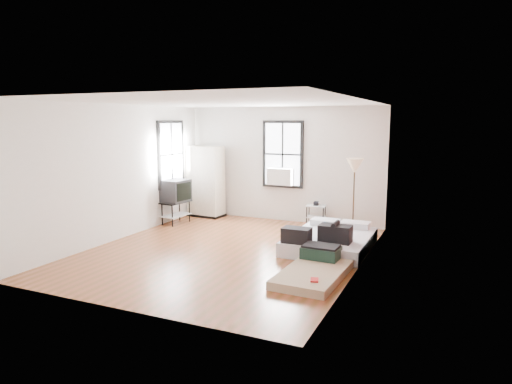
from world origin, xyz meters
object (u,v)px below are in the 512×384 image
at_px(tv_stand, 176,192).
at_px(mattress_main, 330,240).
at_px(floor_lamp, 355,170).
at_px(side_table, 316,210).
at_px(mattress_bare, 316,268).
at_px(wardrobe, 206,182).

bearing_deg(tv_stand, mattress_main, -2.25).
relative_size(mattress_main, floor_lamp, 1.21).
bearing_deg(tv_stand, side_table, 26.55).
bearing_deg(floor_lamp, side_table, 153.76).
relative_size(mattress_main, tv_stand, 1.89).
relative_size(mattress_main, side_table, 3.45).
bearing_deg(mattress_bare, side_table, 108.78).
height_order(mattress_bare, side_table, side_table).
xyz_separation_m(side_table, tv_stand, (-3.16, -1.13, 0.38)).
distance_m(mattress_bare, floor_lamp, 3.15).
bearing_deg(side_table, floor_lamp, -26.24).
relative_size(mattress_bare, wardrobe, 0.95).
distance_m(side_table, floor_lamp, 1.50).
xyz_separation_m(mattress_main, side_table, (-0.80, 1.76, 0.21)).
bearing_deg(side_table, mattress_bare, -73.44).
relative_size(mattress_main, wardrobe, 1.11).
height_order(floor_lamp, tv_stand, floor_lamp).
height_order(wardrobe, tv_stand, wardrobe).
xyz_separation_m(side_table, floor_lamp, (0.97, -0.48, 1.04)).
height_order(mattress_main, mattress_bare, mattress_main).
height_order(mattress_main, wardrobe, wardrobe).
bearing_deg(mattress_bare, tv_stand, 154.20).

